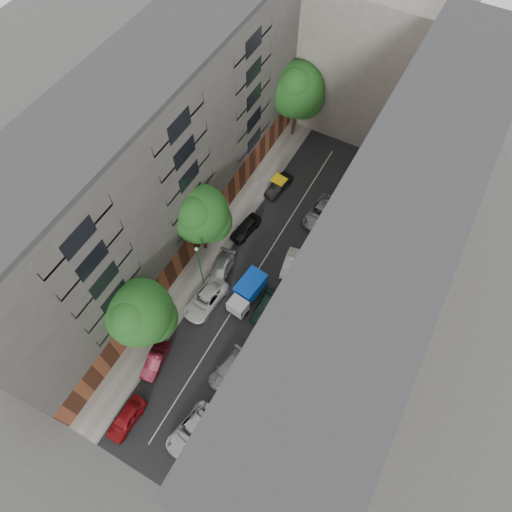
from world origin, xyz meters
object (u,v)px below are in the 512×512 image
Objects in this scene: car_right_2 at (265,306)px; tree_near at (140,315)px; lamp_post at (199,263)px; car_left_3 at (220,271)px; car_left_4 at (246,228)px; car_right_1 at (228,369)px; pedestrian at (307,271)px; car_left_5 at (279,186)px; tree_mid at (200,216)px; car_right_0 at (192,430)px; tarp_truck at (247,292)px; tree_far at (296,92)px; car_left_2 at (206,300)px; car_right_3 at (290,263)px; car_right_4 at (320,212)px; car_left_1 at (156,360)px; car_left_0 at (126,418)px.

tree_near is (-8.19, -8.07, 5.08)m from car_right_2.
lamp_post is at bearing 81.03° from tree_near.
car_left_3 is 1.17× the size of car_left_4.
pedestrian is at bearing 89.47° from car_right_1.
car_left_5 reaches higher than car_right_1.
tree_mid reaches higher than tree_near.
car_left_4 is at bearing 116.91° from car_right_0.
car_left_5 is (-3.75, 14.25, -0.58)m from tarp_truck.
lamp_post is (1.52, -23.95, -2.43)m from tree_far.
pedestrian is (10.21, 13.67, -4.76)m from tree_near.
car_right_0 is (5.60, -11.20, -0.03)m from car_left_2.
car_right_3 is at bearing 58.95° from car_left_2.
tree_far reaches higher than car_right_4.
car_right_2 is 7.92m from lamp_post.
car_right_4 is (5.60, 15.60, -0.01)m from car_left_2.
tree_near reaches higher than car_left_2.
tree_near is (-8.19, -21.42, 5.04)m from car_right_4.
lamp_post is at bearing -147.60° from car_right_3.
car_right_3 is at bearing 27.23° from car_left_3.
tree_mid is (-3.50, 5.49, 5.41)m from car_left_2.
car_left_3 is at bearing -153.45° from car_right_3.
tree_near is 11.36m from tree_mid.
lamp_post reaches higher than car_left_3.
car_right_0 is at bearing -61.39° from tree_mid.
car_left_2 is 3.11× the size of pedestrian.
tarp_truck is 0.75× the size of lamp_post.
car_right_0 is at bearing -65.04° from car_left_4.
car_right_1 is 9.70m from tree_near.
tree_far is at bearing 106.53° from car_right_3.
car_left_3 is (0.34, 11.20, 0.04)m from car_left_1.
tarp_truck is 1.27× the size of car_right_2.
car_right_0 is at bearing -84.99° from car_right_4.
car_left_3 is (-0.46, 16.80, -0.01)m from car_left_0.
car_left_3 is at bearing 79.02° from car_left_1.
car_left_4 is at bearing -132.07° from car_right_4.
car_right_3 is (0.03, 5.74, -0.06)m from car_right_2.
lamp_post is at bearing -86.87° from car_left_5.
car_left_2 is at bearing -83.51° from tree_far.
car_right_0 is 0.56× the size of tree_mid.
tree_near is (-1.79, -15.47, 5.07)m from car_left_4.
tree_mid is 0.91× the size of tree_far.
car_right_1 is 20.60m from car_right_4.
lamp_post is (-1.40, 1.74, 3.62)m from car_left_2.
tree_far is at bearing 88.36° from tree_mid.
car_left_5 is at bearing 84.33° from tree_near.
tree_near reaches higher than car_right_4.
tarp_truck is at bearing 79.29° from car_left_0.
car_right_0 is 15.16m from lamp_post.
tarp_truck is 1.22× the size of car_left_0.
tree_mid reaches higher than car_left_2.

